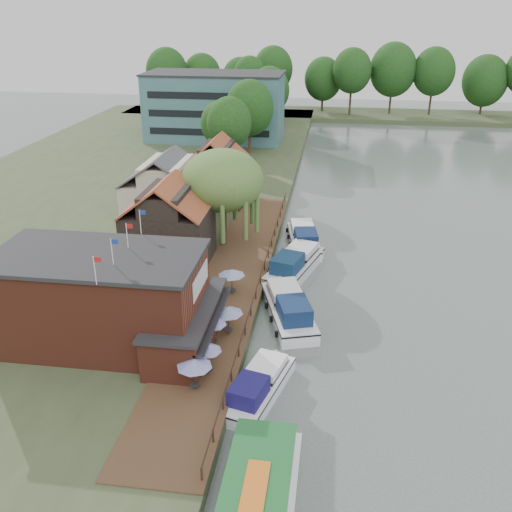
{
  "coord_description": "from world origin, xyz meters",
  "views": [
    {
      "loc": [
        0.94,
        -36.81,
        25.01
      ],
      "look_at": [
        -6.0,
        12.0,
        3.0
      ],
      "focal_mm": 40.0,
      "sensor_mm": 36.0,
      "label": 1
    }
  ],
  "objects_px": {
    "hotel_block": "(215,106)",
    "umbrella_2": "(212,331)",
    "cruiser_0": "(259,382)",
    "cruiser_2": "(295,261)",
    "cruiser_1": "(289,305)",
    "swan": "(261,475)",
    "umbrella_0": "(195,374)",
    "umbrella_3": "(229,320)",
    "cottage_a": "(168,222)",
    "umbrella_1": "(208,358)",
    "cruiser_3": "(304,236)",
    "pub": "(126,300)",
    "willow": "(223,199)",
    "cottage_c": "(217,170)",
    "cottage_b": "(167,190)",
    "umbrella_4": "(232,282)"
  },
  "relations": [
    {
      "from": "willow",
      "to": "cruiser_0",
      "type": "height_order",
      "value": "willow"
    },
    {
      "from": "umbrella_0",
      "to": "umbrella_2",
      "type": "relative_size",
      "value": 1.02
    },
    {
      "from": "cottage_b",
      "to": "cruiser_1",
      "type": "height_order",
      "value": "cottage_b"
    },
    {
      "from": "cottage_c",
      "to": "cruiser_3",
      "type": "relative_size",
      "value": 0.82
    },
    {
      "from": "cruiser_2",
      "to": "hotel_block",
      "type": "bearing_deg",
      "value": 126.0
    },
    {
      "from": "cottage_b",
      "to": "swan",
      "type": "distance_m",
      "value": 39.9
    },
    {
      "from": "cottage_a",
      "to": "cruiser_0",
      "type": "xyz_separation_m",
      "value": [
        11.6,
        -18.91,
        -4.14
      ]
    },
    {
      "from": "cottage_a",
      "to": "cottage_b",
      "type": "relative_size",
      "value": 0.9
    },
    {
      "from": "umbrella_3",
      "to": "cruiser_3",
      "type": "bearing_deg",
      "value": 77.8
    },
    {
      "from": "pub",
      "to": "umbrella_0",
      "type": "xyz_separation_m",
      "value": [
        6.46,
        -5.21,
        -2.36
      ]
    },
    {
      "from": "umbrella_2",
      "to": "cruiser_0",
      "type": "height_order",
      "value": "umbrella_2"
    },
    {
      "from": "cruiser_0",
      "to": "cruiser_2",
      "type": "distance_m",
      "value": 19.97
    },
    {
      "from": "umbrella_4",
      "to": "cruiser_3",
      "type": "height_order",
      "value": "umbrella_4"
    },
    {
      "from": "umbrella_0",
      "to": "pub",
      "type": "bearing_deg",
      "value": 141.1
    },
    {
      "from": "cruiser_1",
      "to": "umbrella_0",
      "type": "bearing_deg",
      "value": -130.47
    },
    {
      "from": "pub",
      "to": "umbrella_3",
      "type": "bearing_deg",
      "value": 15.51
    },
    {
      "from": "willow",
      "to": "umbrella_2",
      "type": "distance_m",
      "value": 20.32
    },
    {
      "from": "cottage_a",
      "to": "cruiser_0",
      "type": "relative_size",
      "value": 0.93
    },
    {
      "from": "pub",
      "to": "umbrella_1",
      "type": "height_order",
      "value": "pub"
    },
    {
      "from": "umbrella_0",
      "to": "umbrella_1",
      "type": "xyz_separation_m",
      "value": [
        0.47,
        1.96,
        0.0
      ]
    },
    {
      "from": "pub",
      "to": "umbrella_4",
      "type": "xyz_separation_m",
      "value": [
        6.43,
        8.75,
        -2.36
      ]
    },
    {
      "from": "pub",
      "to": "cruiser_0",
      "type": "xyz_separation_m",
      "value": [
        10.6,
        -3.91,
        -3.54
      ]
    },
    {
      "from": "umbrella_0",
      "to": "umbrella_3",
      "type": "height_order",
      "value": "same"
    },
    {
      "from": "umbrella_3",
      "to": "cruiser_2",
      "type": "height_order",
      "value": "umbrella_3"
    },
    {
      "from": "cruiser_3",
      "to": "swan",
      "type": "height_order",
      "value": "cruiser_3"
    },
    {
      "from": "umbrella_1",
      "to": "cruiser_0",
      "type": "xyz_separation_m",
      "value": [
        3.67,
        -0.65,
        -1.17
      ]
    },
    {
      "from": "hotel_block",
      "to": "umbrella_2",
      "type": "height_order",
      "value": "hotel_block"
    },
    {
      "from": "cottage_c",
      "to": "cruiser_0",
      "type": "bearing_deg",
      "value": -74.38
    },
    {
      "from": "willow",
      "to": "cruiser_3",
      "type": "relative_size",
      "value": 1.01
    },
    {
      "from": "cottage_c",
      "to": "swan",
      "type": "xyz_separation_m",
      "value": [
        11.73,
        -45.32,
        -5.03
      ]
    },
    {
      "from": "cottage_b",
      "to": "pub",
      "type": "bearing_deg",
      "value": -80.91
    },
    {
      "from": "cottage_b",
      "to": "cottage_c",
      "type": "xyz_separation_m",
      "value": [
        4.0,
        9.0,
        0.0
      ]
    },
    {
      "from": "umbrella_0",
      "to": "umbrella_3",
      "type": "bearing_deg",
      "value": 82.75
    },
    {
      "from": "umbrella_3",
      "to": "cruiser_2",
      "type": "bearing_deg",
      "value": 73.62
    },
    {
      "from": "cruiser_1",
      "to": "cruiser_2",
      "type": "relative_size",
      "value": 1.0
    },
    {
      "from": "cruiser_1",
      "to": "cruiser_3",
      "type": "height_order",
      "value": "cruiser_1"
    },
    {
      "from": "umbrella_3",
      "to": "cruiser_0",
      "type": "height_order",
      "value": "umbrella_3"
    },
    {
      "from": "cruiser_1",
      "to": "swan",
      "type": "distance_m",
      "value": 18.3
    },
    {
      "from": "umbrella_0",
      "to": "cruiser_0",
      "type": "height_order",
      "value": "umbrella_0"
    },
    {
      "from": "cruiser_0",
      "to": "cruiser_2",
      "type": "relative_size",
      "value": 0.85
    },
    {
      "from": "umbrella_1",
      "to": "umbrella_3",
      "type": "distance_m",
      "value": 5.33
    },
    {
      "from": "hotel_block",
      "to": "cottage_c",
      "type": "xyz_separation_m",
      "value": [
        8.0,
        -37.0,
        -1.9
      ]
    },
    {
      "from": "umbrella_2",
      "to": "swan",
      "type": "xyz_separation_m",
      "value": [
        5.27,
        -11.61,
        -2.07
      ]
    },
    {
      "from": "hotel_block",
      "to": "cottage_a",
      "type": "bearing_deg",
      "value": -82.87
    },
    {
      "from": "hotel_block",
      "to": "umbrella_2",
      "type": "relative_size",
      "value": 10.69
    },
    {
      "from": "pub",
      "to": "cruiser_0",
      "type": "distance_m",
      "value": 11.84
    },
    {
      "from": "umbrella_1",
      "to": "cruiser_0",
      "type": "distance_m",
      "value": 3.91
    },
    {
      "from": "pub",
      "to": "umbrella_2",
      "type": "distance_m",
      "value": 6.89
    },
    {
      "from": "cruiser_1",
      "to": "swan",
      "type": "relative_size",
      "value": 24.71
    },
    {
      "from": "cruiser_2",
      "to": "cruiser_3",
      "type": "distance_m",
      "value": 7.11
    }
  ]
}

